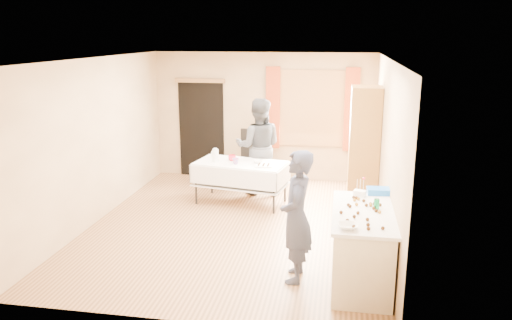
% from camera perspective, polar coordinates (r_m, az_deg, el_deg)
% --- Properties ---
extents(floor, '(4.50, 5.50, 0.02)m').
position_cam_1_polar(floor, '(7.99, -2.38, -7.56)').
color(floor, '#9E7047').
rests_on(floor, ground).
extents(ceiling, '(4.50, 5.50, 0.02)m').
position_cam_1_polar(ceiling, '(7.42, -2.59, 11.56)').
color(ceiling, white).
rests_on(ceiling, floor).
extents(wall_back, '(4.50, 0.02, 2.60)m').
position_cam_1_polar(wall_back, '(10.27, 0.78, 4.97)').
color(wall_back, tan).
rests_on(wall_back, floor).
extents(wall_front, '(4.50, 0.02, 2.60)m').
position_cam_1_polar(wall_front, '(5.04, -9.13, -5.17)').
color(wall_front, tan).
rests_on(wall_front, floor).
extents(wall_left, '(0.02, 5.50, 2.60)m').
position_cam_1_polar(wall_left, '(8.37, -17.80, 2.14)').
color(wall_left, tan).
rests_on(wall_left, floor).
extents(wall_right, '(0.02, 5.50, 2.60)m').
position_cam_1_polar(wall_right, '(7.47, 14.74, 0.95)').
color(wall_right, tan).
rests_on(wall_right, floor).
extents(window_frame, '(1.32, 0.06, 1.52)m').
position_cam_1_polar(window_frame, '(10.09, 6.40, 5.87)').
color(window_frame, olive).
rests_on(window_frame, wall_back).
extents(window_pane, '(1.20, 0.02, 1.40)m').
position_cam_1_polar(window_pane, '(10.07, 6.39, 5.86)').
color(window_pane, white).
rests_on(window_pane, wall_back).
extents(curtain_left, '(0.28, 0.06, 1.65)m').
position_cam_1_polar(curtain_left, '(10.12, 1.94, 5.97)').
color(curtain_left, '#A33D1C').
rests_on(curtain_left, wall_back).
extents(curtain_right, '(0.28, 0.06, 1.65)m').
position_cam_1_polar(curtain_right, '(10.03, 10.85, 5.65)').
color(curtain_right, '#A33D1C').
rests_on(curtain_right, wall_back).
extents(doorway, '(0.95, 0.04, 2.00)m').
position_cam_1_polar(doorway, '(10.57, -6.24, 3.50)').
color(doorway, black).
rests_on(doorway, floor).
extents(door_lintel, '(1.05, 0.06, 0.08)m').
position_cam_1_polar(door_lintel, '(10.40, -6.44, 9.00)').
color(door_lintel, olive).
rests_on(door_lintel, wall_back).
extents(cabinet, '(0.50, 0.60, 2.11)m').
position_cam_1_polar(cabinet, '(8.68, 12.23, 1.27)').
color(cabinet, olive).
rests_on(cabinet, floor).
extents(counter, '(0.72, 1.53, 0.91)m').
position_cam_1_polar(counter, '(6.26, 11.94, -9.68)').
color(counter, beige).
rests_on(counter, floor).
extents(party_table, '(1.73, 1.10, 0.75)m').
position_cam_1_polar(party_table, '(8.89, -1.75, -2.17)').
color(party_table, black).
rests_on(party_table, floor).
extents(chair, '(0.48, 0.48, 1.11)m').
position_cam_1_polar(chair, '(9.97, -0.71, -1.01)').
color(chair, black).
rests_on(chair, floor).
extents(girl, '(0.62, 0.42, 1.64)m').
position_cam_1_polar(girl, '(6.06, 4.64, -6.47)').
color(girl, '#272B42').
rests_on(girl, floor).
extents(woman, '(1.03, 0.87, 1.81)m').
position_cam_1_polar(woman, '(9.32, 0.29, 1.54)').
color(woman, black).
rests_on(woman, floor).
extents(soda_can, '(0.07, 0.07, 0.12)m').
position_cam_1_polar(soda_can, '(6.19, 13.62, -4.91)').
color(soda_can, '#107E3F').
rests_on(soda_can, counter).
extents(mixing_bowl, '(0.25, 0.25, 0.05)m').
position_cam_1_polar(mixing_bowl, '(5.53, 10.44, -7.46)').
color(mixing_bowl, white).
rests_on(mixing_bowl, counter).
extents(foam_block, '(0.17, 0.14, 0.08)m').
position_cam_1_polar(foam_block, '(6.61, 11.78, -3.75)').
color(foam_block, white).
rests_on(foam_block, counter).
extents(blue_basket, '(0.31, 0.22, 0.08)m').
position_cam_1_polar(blue_basket, '(6.76, 13.84, -3.46)').
color(blue_basket, blue).
rests_on(blue_basket, counter).
extents(pitcher, '(0.15, 0.15, 0.22)m').
position_cam_1_polar(pitcher, '(8.84, -4.65, 0.49)').
color(pitcher, silver).
rests_on(pitcher, party_table).
extents(cup_red, '(0.25, 0.25, 0.10)m').
position_cam_1_polar(cup_red, '(8.92, -2.76, 0.25)').
color(cup_red, red).
rests_on(cup_red, party_table).
extents(cup_rainbow, '(0.19, 0.19, 0.11)m').
position_cam_1_polar(cup_rainbow, '(8.68, -2.35, -0.13)').
color(cup_rainbow, red).
rests_on(cup_rainbow, party_table).
extents(small_bowl, '(0.26, 0.26, 0.05)m').
position_cam_1_polar(small_bowl, '(8.76, 0.23, -0.17)').
color(small_bowl, white).
rests_on(small_bowl, party_table).
extents(pastry_tray, '(0.30, 0.24, 0.02)m').
position_cam_1_polar(pastry_tray, '(8.53, 0.88, -0.67)').
color(pastry_tray, white).
rests_on(pastry_tray, party_table).
extents(bottle, '(0.09, 0.09, 0.16)m').
position_cam_1_polar(bottle, '(9.18, -4.86, 0.82)').
color(bottle, white).
rests_on(bottle, party_table).
extents(cake_balls, '(0.51, 1.08, 0.04)m').
position_cam_1_polar(cake_balls, '(6.09, 12.18, -5.53)').
color(cake_balls, '#3F2314').
rests_on(cake_balls, counter).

